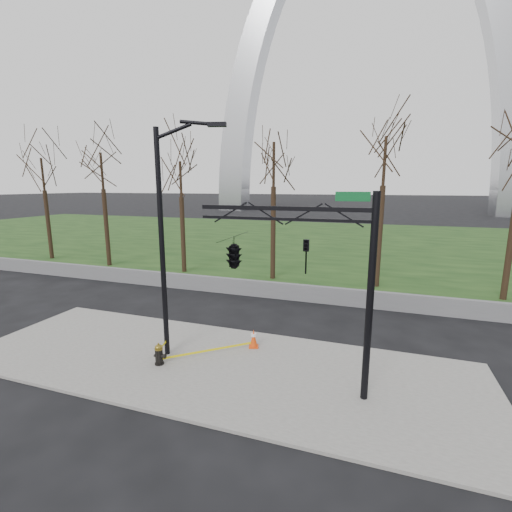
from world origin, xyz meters
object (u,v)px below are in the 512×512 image
(fire_hydrant, at_px, (159,355))
(traffic_cone, at_px, (254,338))
(traffic_signal_mast, at_px, (258,254))
(street_light, at_px, (168,229))

(fire_hydrant, height_order, traffic_cone, fire_hydrant)
(traffic_signal_mast, bearing_deg, traffic_cone, 112.50)
(traffic_cone, bearing_deg, street_light, -150.33)
(traffic_cone, relative_size, street_light, 0.08)
(street_light, distance_m, traffic_signal_mast, 3.57)
(fire_hydrant, relative_size, traffic_signal_mast, 0.13)
(fire_hydrant, xyz_separation_m, traffic_signal_mast, (3.49, 0.20, 3.69))
(street_light, bearing_deg, fire_hydrant, -107.36)
(fire_hydrant, distance_m, street_light, 4.32)
(street_light, xyz_separation_m, traffic_signal_mast, (3.47, -0.64, -0.55))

